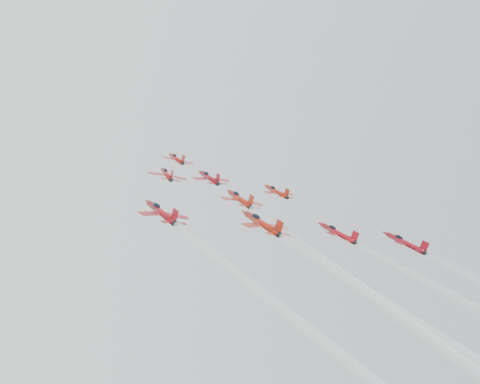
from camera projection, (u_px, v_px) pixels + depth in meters
jet_lead at (176, 159)px, 141.07m from camera, size 9.00×11.52×7.31m
jet_row2_left at (166, 174)px, 117.09m from camera, size 8.89×11.38×7.21m
jet_row2_center at (209, 177)px, 127.16m from camera, size 9.50×12.16×7.71m
jet_row2_right at (276, 191)px, 133.73m from camera, size 8.83×11.30×7.17m
jet_center at (400, 307)px, 71.84m from camera, size 9.95×93.86×55.72m
jet_rear_farleft at (314, 365)px, 48.91m from camera, size 8.95×84.40×50.10m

